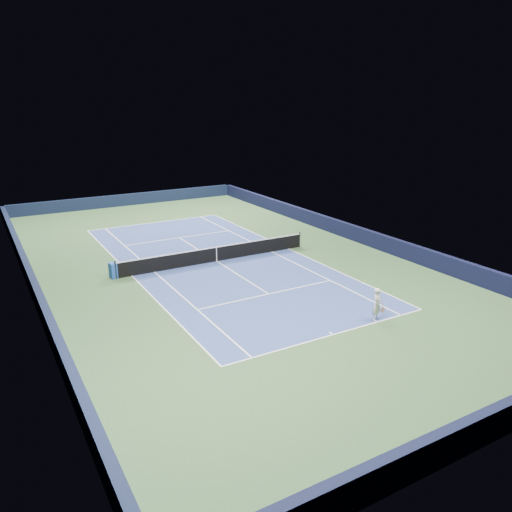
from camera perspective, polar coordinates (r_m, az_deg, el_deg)
ground at (r=31.89m, az=-4.52°, el=-0.61°), size 40.00×40.00×0.00m
wall_far at (r=49.86m, az=-14.48°, el=6.25°), size 22.00×0.35×1.10m
wall_near at (r=17.67m, az=25.79°, el=-16.62°), size 22.00×0.35×1.10m
wall_right at (r=37.44m, az=10.59°, el=2.80°), size 0.35×40.00×1.10m
wall_left at (r=29.07m, az=-24.20°, el=-2.88°), size 0.35×40.00×1.10m
court_surface at (r=31.89m, az=-4.52°, el=-0.60°), size 10.97×23.77×0.01m
baseline_far at (r=42.54m, az=-11.47°, el=3.79°), size 10.97×0.08×0.00m
baseline_near at (r=22.50m, az=8.82°, el=-8.87°), size 10.97×0.08×0.00m
sideline_doubles_right at (r=34.46m, az=3.73°, el=0.84°), size 0.08×23.77×0.00m
sideline_doubles_left at (r=30.09m, az=-13.99°, el=-2.22°), size 0.08×23.77×0.00m
sideline_singles_right at (r=33.75m, az=1.79°, el=0.50°), size 0.08×23.77×0.00m
sideline_singles_left at (r=30.46m, az=-11.52°, el=-1.80°), size 0.08×23.77×0.00m
service_line_far at (r=37.53m, az=-8.75°, el=2.08°), size 8.23×0.08×0.00m
service_line_near at (r=26.58m, az=1.46°, el=-4.36°), size 8.23×0.08×0.00m
center_service_line at (r=31.88m, az=-4.52°, el=-0.59°), size 0.08×12.80×0.00m
center_mark_far at (r=42.40m, az=-11.40°, el=3.75°), size 0.08×0.30×0.00m
center_mark_near at (r=22.61m, az=8.58°, el=-8.73°), size 0.08×0.30×0.00m
tennis_net at (r=31.73m, az=-4.55°, el=0.26°), size 12.90×0.10×1.07m
sponsor_cube at (r=29.95m, az=-15.84°, el=-1.57°), size 0.64×0.57×0.90m
tennis_player at (r=23.99m, az=13.69°, el=-5.38°), size 0.80×1.32×1.66m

